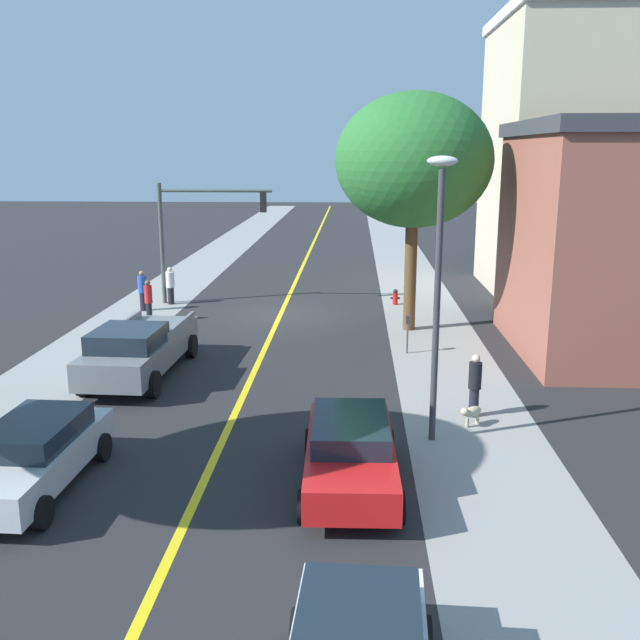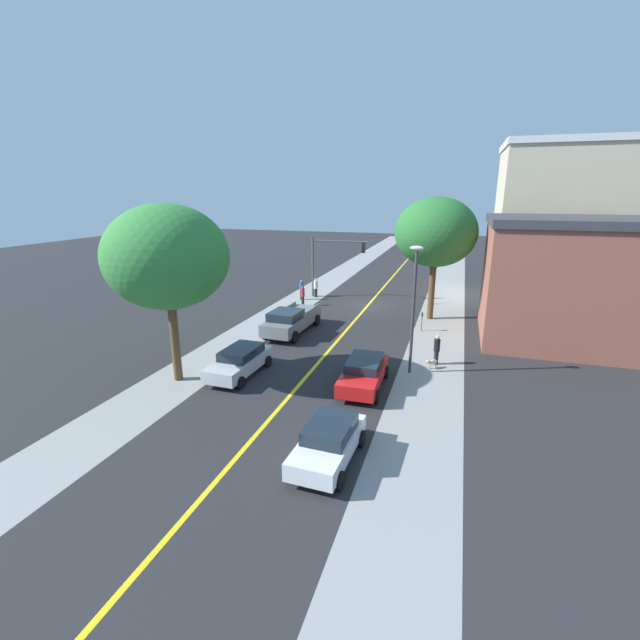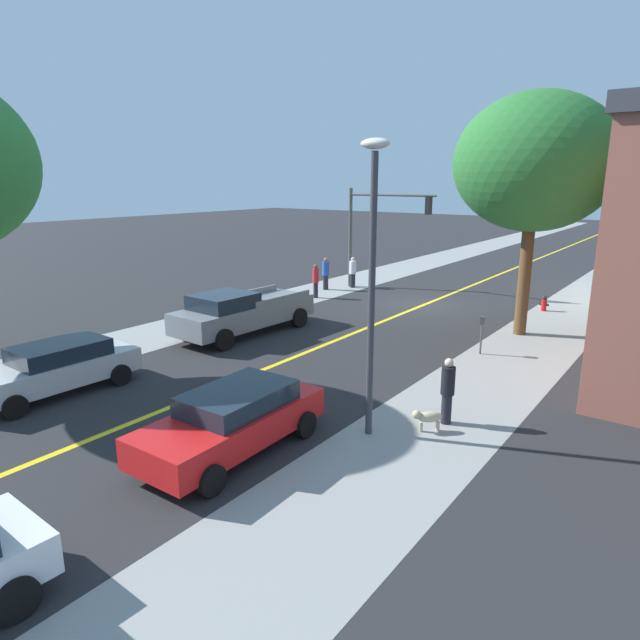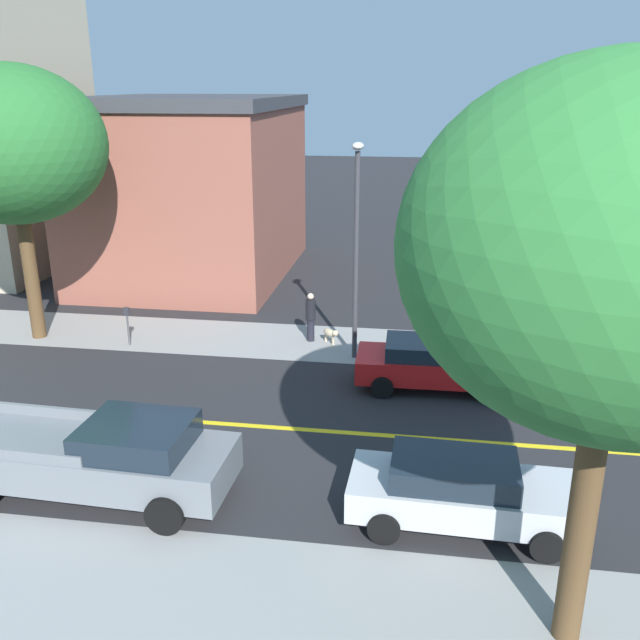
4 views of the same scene
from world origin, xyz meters
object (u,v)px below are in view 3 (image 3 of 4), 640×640
parking_meter (482,330)px  small_dog (427,417)px  red_sedan_left_curb (233,419)px  fire_hydrant (544,303)px  pedestrian_black_shirt (448,389)px  pedestrian_red_shirt (316,280)px  street_tree_right_corner (535,163)px  pedestrian_blue_shirt (326,273)px  grey_pickup_truck (242,312)px  traffic_light_mast (377,221)px  pedestrian_white_shirt (353,272)px  silver_sedan_right_curb (55,367)px  street_lamp (372,262)px

parking_meter → small_dog: bearing=99.8°
red_sedan_left_curb → small_dog: size_ratio=7.06×
fire_hydrant → pedestrian_black_shirt: bearing=95.3°
pedestrian_red_shirt → small_dog: bearing=165.3°
parking_meter → street_tree_right_corner: bearing=-95.2°
pedestrian_black_shirt → parking_meter: bearing=27.1°
street_tree_right_corner → pedestrian_red_shirt: street_tree_right_corner is taller
red_sedan_left_curb → pedestrian_blue_shirt: size_ratio=2.60×
pedestrian_red_shirt → grey_pickup_truck: bearing=132.7°
fire_hydrant → traffic_light_mast: bearing=0.9°
red_sedan_left_curb → pedestrian_red_shirt: size_ratio=2.65×
street_tree_right_corner → fire_hydrant: 7.79m
street_tree_right_corner → red_sedan_left_curb: size_ratio=1.96×
pedestrian_white_shirt → parking_meter: bearing=-19.5°
pedestrian_blue_shirt → pedestrian_black_shirt: bearing=160.9°
street_tree_right_corner → pedestrian_red_shirt: (10.71, -0.76, -5.63)m
red_sedan_left_curb → pedestrian_red_shirt: bearing=-150.9°
fire_hydrant → pedestrian_white_shirt: size_ratio=0.42×
fire_hydrant → small_dog: (-1.15, 14.95, 0.01)m
pedestrian_white_shirt → pedestrian_red_shirt: 3.53m
traffic_light_mast → pedestrian_red_shirt: (1.37, 3.79, -2.86)m
grey_pickup_truck → small_dog: grey_pickup_truck is taller
red_sedan_left_curb → silver_sedan_right_curb: 6.63m
red_sedan_left_curb → pedestrian_white_shirt: 19.91m
silver_sedan_right_curb → grey_pickup_truck: 7.66m
street_tree_right_corner → red_sedan_left_curb: bearing=80.7°
grey_pickup_truck → small_dog: bearing=71.5°
grey_pickup_truck → pedestrian_red_shirt: grey_pickup_truck is taller
parking_meter → pedestrian_red_shirt: 11.23m
pedestrian_blue_shirt → grey_pickup_truck: bearing=131.3°
street_lamp → pedestrian_black_shirt: street_lamp is taller
traffic_light_mast → silver_sedan_right_curb: (-0.48, 18.77, -3.03)m
pedestrian_white_shirt → pedestrian_blue_shirt: pedestrian_blue_shirt is taller
pedestrian_black_shirt → pedestrian_red_shirt: (11.74, -10.30, 0.03)m
pedestrian_black_shirt → pedestrian_white_shirt: (11.73, -13.83, 0.00)m
pedestrian_white_shirt → pedestrian_blue_shirt: 1.67m
street_lamp → pedestrian_red_shirt: street_lamp is taller
fire_hydrant → pedestrian_white_shirt: (10.41, 0.41, 0.55)m
street_tree_right_corner → red_sedan_left_curb: 15.09m
street_lamp → pedestrian_blue_shirt: size_ratio=3.81×
traffic_light_mast → silver_sedan_right_curb: bearing=-88.5°
fire_hydrant → grey_pickup_truck: (8.62, 11.26, 0.56)m
street_lamp → small_dog: 4.09m
street_tree_right_corner → grey_pickup_truck: 12.43m
fire_hydrant → street_lamp: street_lamp is taller
street_lamp → fire_hydrant: bearing=-89.8°
street_tree_right_corner → pedestrian_white_shirt: bearing=-21.8°
parking_meter → grey_pickup_truck: 9.13m
street_tree_right_corner → small_dog: size_ratio=13.81×
street_tree_right_corner → pedestrian_red_shirt: bearing=-4.1°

